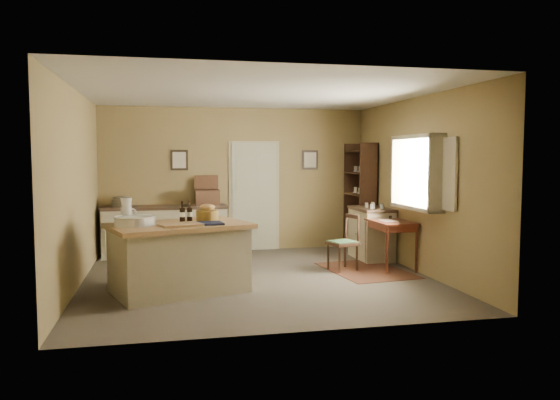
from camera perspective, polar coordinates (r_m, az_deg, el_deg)
The scene contains 16 objects.
ground at distance 8.09m, azimuth -2.26°, elevation -8.20°, with size 5.00×5.00×0.00m, color brown.
wall_back at distance 10.37m, azimuth -4.65°, elevation 2.14°, with size 5.00×0.10×2.70m, color olive.
wall_front at distance 5.46m, azimuth 2.19°, elevation -0.03°, with size 5.00×0.10×2.70m, color olive.
wall_left at distance 7.87m, azimuth -20.53°, elevation 1.09°, with size 0.10×5.00×2.70m, color olive.
wall_right at distance 8.68m, azimuth 14.20°, elevation 1.54°, with size 0.10×5.00×2.70m, color olive.
ceiling at distance 7.94m, azimuth -2.32°, elevation 11.16°, with size 5.00×5.00×0.00m, color silver.
door at distance 10.41m, azimuth -2.70°, elevation 0.53°, with size 0.97×0.06×2.11m, color #B3B396.
framed_prints at distance 10.37m, azimuth -3.54°, elevation 4.19°, with size 2.82×0.02×0.38m.
window at distance 8.46m, azimuth 14.36°, elevation 2.82°, with size 0.25×1.99×1.12m.
work_island at distance 7.34m, azimuth -10.58°, elevation -5.75°, with size 2.03×1.64×1.20m.
sideboard at distance 10.06m, azimuth -11.83°, elevation -2.99°, with size 2.20×0.63×1.18m.
rug at distance 8.74m, azimuth 8.99°, elevation -7.26°, with size 1.10×1.60×0.01m, color #4F2A1A.
writing_desk at distance 8.89m, azimuth 11.52°, elevation -2.74°, with size 0.56×0.92×0.82m.
desk_chair at distance 8.63m, azimuth 6.55°, elevation -4.52°, with size 0.40×0.40×0.86m, color black, non-canonical shape.
right_cabinet at distance 9.68m, azimuth 9.52°, elevation -3.39°, with size 0.55×0.99×0.99m.
shelving_unit at distance 10.48m, azimuth 8.60°, elevation 0.30°, with size 0.35×0.92×2.04m.
Camera 1 is at (-1.34, -7.77, 1.79)m, focal length 35.00 mm.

